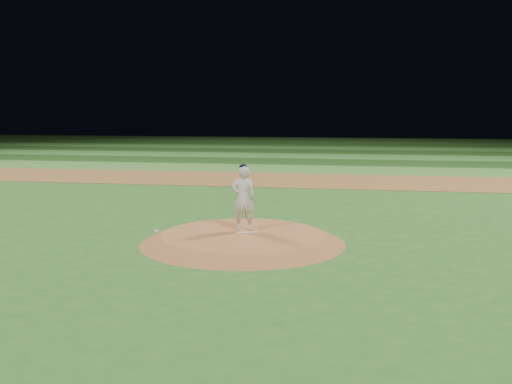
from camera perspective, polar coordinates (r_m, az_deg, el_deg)
name	(u,v)px	position (r m, az deg, el deg)	size (l,w,h in m)	color
ground	(243,243)	(15.44, -1.31, -5.09)	(120.00, 120.00, 0.00)	#2A5F1E
infield_dirt_band	(297,180)	(29.10, 4.17, 1.19)	(70.00, 6.00, 0.02)	brown
outfield_stripe_0	(307,169)	(34.54, 5.12, 2.28)	(70.00, 5.00, 0.02)	#3E792C
outfield_stripe_1	(313,162)	(39.50, 5.77, 3.01)	(70.00, 5.00, 0.02)	#1B4215
outfield_stripe_2	(318,156)	(44.47, 6.27, 3.58)	(70.00, 5.00, 0.02)	#367A2C
outfield_stripe_3	(322,152)	(49.45, 6.67, 4.04)	(70.00, 5.00, 0.02)	#1E4114
outfield_stripe_4	(326,148)	(54.43, 6.99, 4.41)	(70.00, 5.00, 0.02)	#327229
outfield_stripe_5	(329,145)	(59.41, 7.26, 4.71)	(70.00, 5.00, 0.02)	#234C18
pitchers_mound	(243,238)	(15.41, -1.31, -4.64)	(5.50, 5.50, 0.25)	#A46133
pitching_rubber	(247,232)	(15.46, -0.89, -4.07)	(0.56, 0.14, 0.03)	silver
rosin_bag	(157,231)	(15.76, -9.91, -3.87)	(0.14, 0.14, 0.07)	silver
pitcher_on_mound	(243,198)	(15.65, -1.28, -0.59)	(0.75, 0.59, 1.85)	silver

